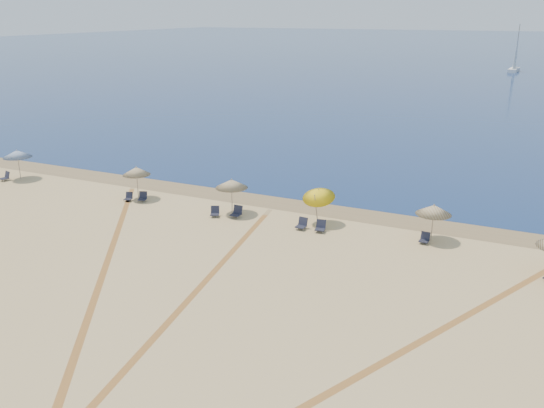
{
  "coord_description": "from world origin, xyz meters",
  "views": [
    {
      "loc": [
        13.52,
        -9.75,
        12.57
      ],
      "look_at": [
        0.0,
        20.0,
        1.3
      ],
      "focal_mm": 36.88,
      "sensor_mm": 36.0,
      "label": 1
    }
  ],
  "objects_px": {
    "chair_3": "(215,212)",
    "chair_4": "(237,212)",
    "umbrella_4": "(434,210)",
    "chair_2": "(143,197)",
    "chair_1": "(129,197)",
    "sailboat_0": "(515,57)",
    "umbrella_0": "(17,154)",
    "umbrella_2": "(232,184)",
    "umbrella_3": "(318,194)",
    "chair_6": "(321,227)",
    "chair_0": "(6,177)",
    "chair_5": "(302,224)",
    "chair_7": "(425,238)",
    "umbrella_1": "(136,171)"
  },
  "relations": [
    {
      "from": "chair_1",
      "to": "chair_4",
      "type": "height_order",
      "value": "chair_4"
    },
    {
      "from": "umbrella_0",
      "to": "chair_4",
      "type": "relative_size",
      "value": 3.19
    },
    {
      "from": "umbrella_1",
      "to": "chair_5",
      "type": "relative_size",
      "value": 3.26
    },
    {
      "from": "umbrella_4",
      "to": "chair_5",
      "type": "distance_m",
      "value": 7.79
    },
    {
      "from": "umbrella_4",
      "to": "chair_5",
      "type": "xyz_separation_m",
      "value": [
        -7.5,
        -1.43,
        -1.57
      ]
    },
    {
      "from": "chair_4",
      "to": "umbrella_4",
      "type": "bearing_deg",
      "value": 7.86
    },
    {
      "from": "umbrella_2",
      "to": "chair_3",
      "type": "distance_m",
      "value": 2.13
    },
    {
      "from": "chair_2",
      "to": "chair_4",
      "type": "height_order",
      "value": "chair_4"
    },
    {
      "from": "chair_7",
      "to": "umbrella_2",
      "type": "bearing_deg",
      "value": -174.18
    },
    {
      "from": "chair_0",
      "to": "sailboat_0",
      "type": "relative_size",
      "value": 0.08
    },
    {
      "from": "umbrella_0",
      "to": "umbrella_3",
      "type": "distance_m",
      "value": 24.95
    },
    {
      "from": "umbrella_0",
      "to": "chair_2",
      "type": "height_order",
      "value": "umbrella_0"
    },
    {
      "from": "umbrella_2",
      "to": "umbrella_3",
      "type": "height_order",
      "value": "umbrella_3"
    },
    {
      "from": "umbrella_4",
      "to": "sailboat_0",
      "type": "bearing_deg",
      "value": 89.75
    },
    {
      "from": "umbrella_0",
      "to": "sailboat_0",
      "type": "xyz_separation_m",
      "value": [
        32.32,
        106.89,
        1.03
      ]
    },
    {
      "from": "chair_6",
      "to": "umbrella_1",
      "type": "bearing_deg",
      "value": 169.41
    },
    {
      "from": "chair_1",
      "to": "umbrella_3",
      "type": "bearing_deg",
      "value": -9.46
    },
    {
      "from": "umbrella_2",
      "to": "chair_0",
      "type": "bearing_deg",
      "value": -178.04
    },
    {
      "from": "umbrella_0",
      "to": "umbrella_2",
      "type": "xyz_separation_m",
      "value": [
        19.16,
        -0.16,
        0.01
      ]
    },
    {
      "from": "chair_0",
      "to": "chair_7",
      "type": "height_order",
      "value": "chair_0"
    },
    {
      "from": "umbrella_1",
      "to": "chair_0",
      "type": "height_order",
      "value": "umbrella_1"
    },
    {
      "from": "chair_5",
      "to": "umbrella_0",
      "type": "bearing_deg",
      "value": -176.71
    },
    {
      "from": "chair_4",
      "to": "chair_6",
      "type": "height_order",
      "value": "chair_4"
    },
    {
      "from": "chair_3",
      "to": "chair_6",
      "type": "bearing_deg",
      "value": -21.97
    },
    {
      "from": "chair_4",
      "to": "chair_0",
      "type": "bearing_deg",
      "value": -177.43
    },
    {
      "from": "chair_5",
      "to": "chair_3",
      "type": "bearing_deg",
      "value": -172.18
    },
    {
      "from": "chair_1",
      "to": "sailboat_0",
      "type": "height_order",
      "value": "sailboat_0"
    },
    {
      "from": "umbrella_3",
      "to": "chair_2",
      "type": "relative_size",
      "value": 3.2
    },
    {
      "from": "umbrella_0",
      "to": "umbrella_2",
      "type": "bearing_deg",
      "value": -0.47
    },
    {
      "from": "umbrella_2",
      "to": "chair_4",
      "type": "bearing_deg",
      "value": -38.95
    },
    {
      "from": "umbrella_3",
      "to": "chair_6",
      "type": "relative_size",
      "value": 3.4
    },
    {
      "from": "umbrella_4",
      "to": "chair_2",
      "type": "xyz_separation_m",
      "value": [
        -19.59,
        -1.13,
        -1.59
      ]
    },
    {
      "from": "umbrella_4",
      "to": "chair_1",
      "type": "relative_size",
      "value": 3.24
    },
    {
      "from": "umbrella_2",
      "to": "chair_6",
      "type": "xyz_separation_m",
      "value": [
        6.38,
        -0.61,
        -1.73
      ]
    },
    {
      "from": "chair_0",
      "to": "chair_2",
      "type": "relative_size",
      "value": 1.02
    },
    {
      "from": "umbrella_1",
      "to": "umbrella_2",
      "type": "bearing_deg",
      "value": 0.19
    },
    {
      "from": "chair_3",
      "to": "chair_4",
      "type": "bearing_deg",
      "value": -5.96
    },
    {
      "from": "umbrella_1",
      "to": "chair_2",
      "type": "xyz_separation_m",
      "value": [
        0.65,
        -0.35,
        -1.73
      ]
    },
    {
      "from": "chair_2",
      "to": "sailboat_0",
      "type": "xyz_separation_m",
      "value": [
        20.05,
        107.43,
        2.76
      ]
    },
    {
      "from": "chair_3",
      "to": "sailboat_0",
      "type": "relative_size",
      "value": 0.08
    },
    {
      "from": "umbrella_4",
      "to": "chair_7",
      "type": "xyz_separation_m",
      "value": [
        -0.27,
        -0.58,
        -1.6
      ]
    },
    {
      "from": "umbrella_1",
      "to": "chair_1",
      "type": "distance_m",
      "value": 1.92
    },
    {
      "from": "umbrella_2",
      "to": "chair_0",
      "type": "relative_size",
      "value": 2.92
    },
    {
      "from": "chair_7",
      "to": "chair_4",
      "type": "bearing_deg",
      "value": -171.79
    },
    {
      "from": "chair_3",
      "to": "chair_7",
      "type": "bearing_deg",
      "value": -19.84
    },
    {
      "from": "umbrella_4",
      "to": "umbrella_1",
      "type": "bearing_deg",
      "value": -177.8
    },
    {
      "from": "chair_1",
      "to": "sailboat_0",
      "type": "relative_size",
      "value": 0.07
    },
    {
      "from": "umbrella_2",
      "to": "umbrella_3",
      "type": "xyz_separation_m",
      "value": [
        5.78,
        0.51,
        -0.07
      ]
    },
    {
      "from": "umbrella_4",
      "to": "umbrella_2",
      "type": "bearing_deg",
      "value": -176.61
    },
    {
      "from": "chair_7",
      "to": "chair_1",
      "type": "bearing_deg",
      "value": -172.49
    }
  ]
}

